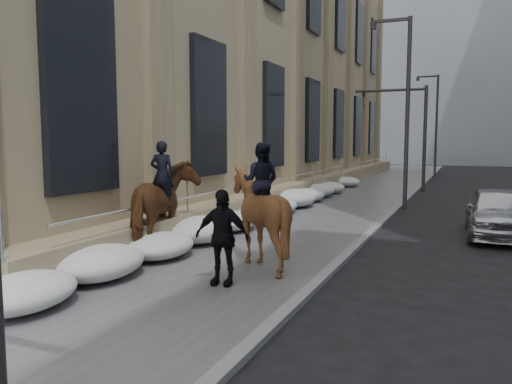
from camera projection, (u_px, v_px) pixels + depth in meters
ground at (162, 293)px, 9.60m from camera, size 140.00×140.00×0.00m
sidewalk at (312, 217)px, 18.74m from camera, size 5.00×80.00×0.12m
curb at (383, 221)px, 17.72m from camera, size 0.24×80.00×0.12m
limestone_building at (276, 37)px, 28.99m from camera, size 6.10×44.00×18.00m
bg_building_mid at (462, 50)px, 61.48m from camera, size 30.00×12.00×28.00m
bg_building_far at (392, 94)px, 76.77m from camera, size 24.00×12.00×20.00m
streetlight_mid at (404, 101)px, 20.86m from camera, size 1.71×0.24×8.00m
streetlight_far at (434, 119)px, 39.16m from camera, size 1.71×0.24×8.00m
traffic_signal at (408, 121)px, 28.50m from camera, size 4.10×0.22×6.00m
snow_bank at (258, 211)px, 17.52m from camera, size 1.70×18.10×0.76m
mounted_horse_left at (165, 205)px, 12.58m from camera, size 1.86×2.93×2.80m
mounted_horse_right at (259, 213)px, 11.14m from camera, size 2.05×2.24×2.76m
pedestrian at (222, 237)px, 9.70m from camera, size 1.14×0.57×1.87m
car_silver at (498, 212)px, 15.12m from camera, size 1.90×4.51×1.52m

